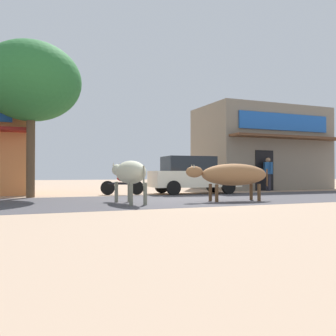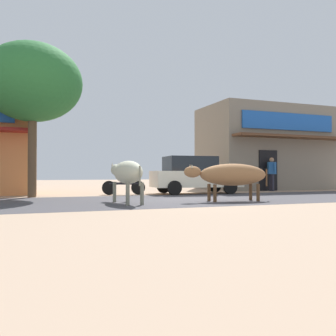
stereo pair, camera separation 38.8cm
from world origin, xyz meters
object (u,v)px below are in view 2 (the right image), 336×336
object	(u,v)px
roadside_tree	(33,83)
parked_motorcycle	(124,184)
pedestrian_by_shop	(272,171)
cow_near_brown	(127,173)
cow_far_dark	(232,175)
parked_hatchback_car	(194,175)

from	to	relation	value
roadside_tree	parked_motorcycle	xyz separation A→B (m)	(3.64, 0.31, -3.86)
roadside_tree	pedestrian_by_shop	size ratio (longest dim) A/B	3.42
parked_motorcycle	cow_near_brown	size ratio (longest dim) A/B	0.69
parked_motorcycle	pedestrian_by_shop	world-z (taller)	pedestrian_by_shop
cow_far_dark	parked_motorcycle	bearing A→B (deg)	117.05
parked_hatchback_car	cow_far_dark	xyz separation A→B (m)	(-0.69, -4.38, 0.01)
roadside_tree	parked_motorcycle	distance (m)	5.32
roadside_tree	parked_motorcycle	size ratio (longest dim) A/B	3.26
cow_near_brown	parked_motorcycle	bearing A→B (deg)	77.00
parked_motorcycle	parked_hatchback_car	bearing A→B (deg)	-5.78
parked_motorcycle	cow_far_dark	size ratio (longest dim) A/B	0.62
parked_hatchback_car	cow_far_dark	bearing A→B (deg)	-98.93
cow_near_brown	roadside_tree	bearing A→B (deg)	122.98
roadside_tree	pedestrian_by_shop	world-z (taller)	roadside_tree
parked_hatchback_car	cow_far_dark	world-z (taller)	parked_hatchback_car
cow_far_dark	pedestrian_by_shop	xyz separation A→B (m)	(5.39, 5.17, 0.15)
parked_hatchback_car	pedestrian_by_shop	distance (m)	4.77
parked_hatchback_car	parked_motorcycle	distance (m)	3.12
roadside_tree	cow_near_brown	bearing A→B (deg)	-57.02
roadside_tree	pedestrian_by_shop	bearing A→B (deg)	3.95
parked_hatchback_car	parked_motorcycle	world-z (taller)	parked_hatchback_car
cow_near_brown	parked_hatchback_car	bearing A→B (deg)	44.76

